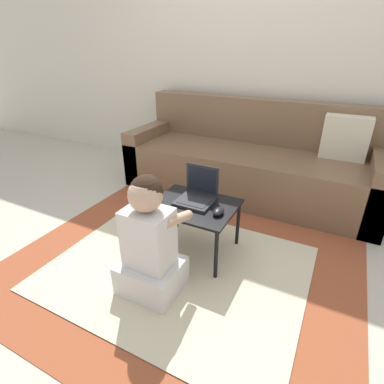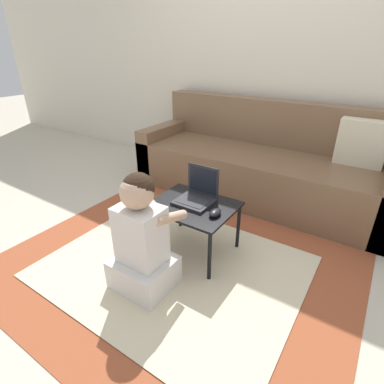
{
  "view_description": "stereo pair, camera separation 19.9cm",
  "coord_description": "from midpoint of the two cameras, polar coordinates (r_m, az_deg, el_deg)",
  "views": [
    {
      "loc": [
        0.85,
        -1.49,
        1.31
      ],
      "look_at": [
        0.04,
        0.1,
        0.42
      ],
      "focal_mm": 28.0,
      "sensor_mm": 36.0,
      "label": 1
    },
    {
      "loc": [
        1.02,
        -1.39,
        1.31
      ],
      "look_at": [
        0.04,
        0.1,
        0.42
      ],
      "focal_mm": 28.0,
      "sensor_mm": 36.0,
      "label": 2
    }
  ],
  "objects": [
    {
      "name": "ground_plane",
      "position": [
        2.16,
        -4.85,
        -11.04
      ],
      "size": [
        16.0,
        16.0,
        0.0
      ],
      "primitive_type": "plane",
      "color": "beige"
    },
    {
      "name": "wall_back",
      "position": [
        3.17,
        10.94,
        24.91
      ],
      "size": [
        9.0,
        0.06,
        2.5
      ],
      "color": "beige",
      "rests_on": "ground_plane"
    },
    {
      "name": "area_rug",
      "position": [
        2.01,
        -5.56,
        -14.26
      ],
      "size": [
        2.18,
        1.74,
        0.01
      ],
      "color": "#9E4C2D",
      "rests_on": "ground_plane"
    },
    {
      "name": "couch",
      "position": [
        2.9,
        9.13,
        5.52
      ],
      "size": [
        2.3,
        0.81,
        0.84
      ],
      "color": "brown",
      "rests_on": "ground_plane"
    },
    {
      "name": "laptop_desk",
      "position": [
        1.98,
        -2.52,
        -3.46
      ],
      "size": [
        0.54,
        0.44,
        0.36
      ],
      "color": "black",
      "rests_on": "ground_plane"
    },
    {
      "name": "laptop",
      "position": [
        1.98,
        -1.96,
        -0.84
      ],
      "size": [
        0.24,
        0.22,
        0.23
      ],
      "color": "#232328",
      "rests_on": "laptop_desk"
    },
    {
      "name": "computer_mouse",
      "position": [
        1.84,
        1.98,
        -3.78
      ],
      "size": [
        0.06,
        0.1,
        0.04
      ],
      "color": "black",
      "rests_on": "laptop_desk"
    },
    {
      "name": "person_seated",
      "position": [
        1.7,
        -11.45,
        -9.7
      ],
      "size": [
        0.34,
        0.4,
        0.73
      ],
      "color": "silver",
      "rests_on": "ground_plane"
    }
  ]
}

